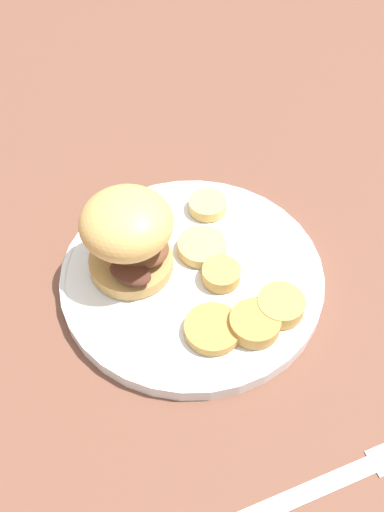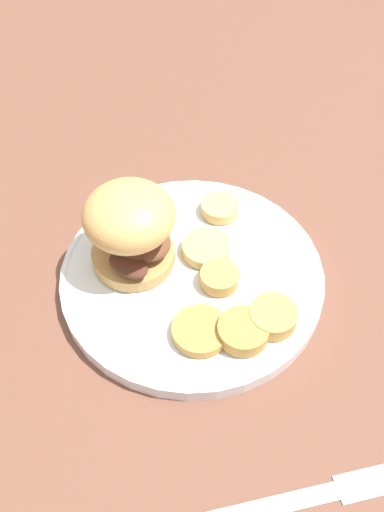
% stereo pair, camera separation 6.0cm
% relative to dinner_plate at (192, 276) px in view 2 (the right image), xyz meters
% --- Properties ---
extents(ground_plane, '(4.00, 4.00, 0.00)m').
position_rel_dinner_plate_xyz_m(ground_plane, '(0.00, 0.00, -0.01)').
color(ground_plane, brown).
extents(dinner_plate, '(0.27, 0.27, 0.02)m').
position_rel_dinner_plate_xyz_m(dinner_plate, '(0.00, 0.00, 0.00)').
color(dinner_plate, white).
rests_on(dinner_plate, ground_plane).
extents(sandwich, '(0.09, 0.11, 0.09)m').
position_rel_dinner_plate_xyz_m(sandwich, '(0.04, -0.05, 0.06)').
color(sandwich, tan).
rests_on(sandwich, dinner_plate).
extents(potato_round_0, '(0.05, 0.05, 0.01)m').
position_rel_dinner_plate_xyz_m(potato_round_0, '(-0.03, -0.01, 0.01)').
color(potato_round_0, '#DBB766').
rests_on(potato_round_0, dinner_plate).
extents(potato_round_1, '(0.04, 0.04, 0.01)m').
position_rel_dinner_plate_xyz_m(potato_round_1, '(-0.02, 0.03, 0.02)').
color(potato_round_1, tan).
rests_on(potato_round_1, dinner_plate).
extents(potato_round_2, '(0.05, 0.05, 0.01)m').
position_rel_dinner_plate_xyz_m(potato_round_2, '(0.03, 0.07, 0.01)').
color(potato_round_2, '#BC8942').
rests_on(potato_round_2, dinner_plate).
extents(potato_round_3, '(0.05, 0.05, 0.02)m').
position_rel_dinner_plate_xyz_m(potato_round_3, '(-0.03, 0.09, 0.02)').
color(potato_round_3, tan).
rests_on(potato_round_3, dinner_plate).
extents(potato_round_4, '(0.04, 0.04, 0.01)m').
position_rel_dinner_plate_xyz_m(potato_round_4, '(-0.07, -0.06, 0.01)').
color(potato_round_4, '#DBB766').
rests_on(potato_round_4, dinner_plate).
extents(potato_round_5, '(0.05, 0.05, 0.02)m').
position_rel_dinner_plate_xyz_m(potato_round_5, '(0.00, 0.09, 0.02)').
color(potato_round_5, '#BC8942').
rests_on(potato_round_5, dinner_plate).
extents(fork, '(0.17, 0.08, 0.00)m').
position_rel_dinner_plate_xyz_m(fork, '(0.04, 0.24, -0.01)').
color(fork, silver).
rests_on(fork, ground_plane).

